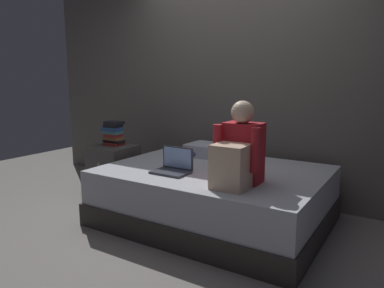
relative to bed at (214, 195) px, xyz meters
name	(u,v)px	position (x,y,z in m)	size (l,w,h in m)	color
ground_plane	(179,227)	(-0.20, -0.30, -0.25)	(8.00, 8.00, 0.00)	gray
wall_back	(238,77)	(-0.20, 0.90, 1.10)	(5.60, 0.10, 2.70)	#605B56
bed	(214,195)	(0.00, 0.00, 0.00)	(2.00, 1.50, 0.51)	#332D2B
nightstand	(114,172)	(-1.30, 0.02, 0.04)	(0.44, 0.46, 0.59)	#474442
person_sitting	(238,153)	(0.40, -0.35, 0.51)	(0.39, 0.44, 0.66)	#B21E28
laptop	(173,166)	(-0.24, -0.32, 0.31)	(0.32, 0.23, 0.22)	#333842
pillow	(214,151)	(-0.26, 0.45, 0.32)	(0.56, 0.36, 0.13)	silver
book_stack	(113,133)	(-1.33, 0.06, 0.47)	(0.23, 0.16, 0.27)	#9E2D28
clothes_pile	(191,151)	(-0.47, 0.33, 0.31)	(0.24, 0.23, 0.11)	#3D4C8E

